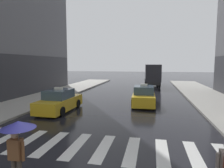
# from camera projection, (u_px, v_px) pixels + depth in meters

# --- Properties ---
(crosswalk_markings) EXTENTS (11.30, 2.80, 0.01)m
(crosswalk_markings) POSITION_uv_depth(u_px,v_px,m) (90.00, 146.00, 8.40)
(crosswalk_markings) COLOR silver
(crosswalk_markings) RESTS_ON ground
(taxi_lead) EXTENTS (2.01, 4.58, 1.80)m
(taxi_lead) POSITION_uv_depth(u_px,v_px,m) (59.00, 101.00, 14.59)
(taxi_lead) COLOR gold
(taxi_lead) RESTS_ON ground
(taxi_second) EXTENTS (2.03, 4.59, 1.80)m
(taxi_second) POSITION_uv_depth(u_px,v_px,m) (144.00, 96.00, 16.85)
(taxi_second) COLOR gold
(taxi_second) RESTS_ON ground
(box_truck) EXTENTS (2.54, 7.62, 3.35)m
(box_truck) POSITION_uv_depth(u_px,v_px,m) (152.00, 74.00, 30.83)
(box_truck) COLOR #2D2D2D
(box_truck) RESTS_ON ground
(pedestrian_with_umbrella) EXTENTS (0.96, 0.96, 1.94)m
(pedestrian_with_umbrella) POSITION_uv_depth(u_px,v_px,m) (17.00, 136.00, 5.52)
(pedestrian_with_umbrella) COLOR #473D33
(pedestrian_with_umbrella) RESTS_ON ground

